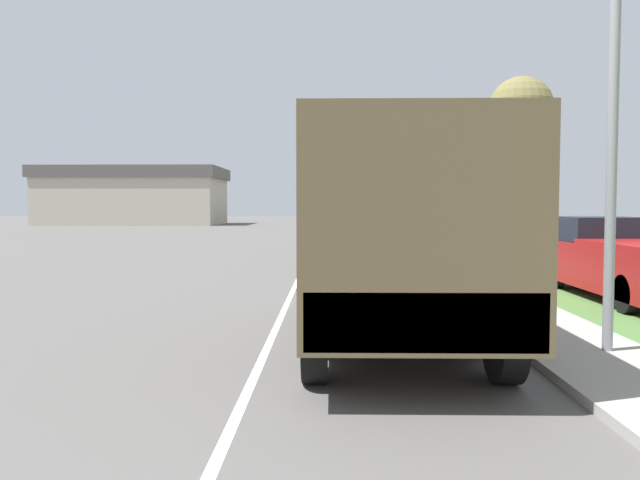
{
  "coord_description": "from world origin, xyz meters",
  "views": [
    {
      "loc": [
        0.94,
        -0.82,
        2.1
      ],
      "look_at": [
        0.75,
        10.2,
        1.5
      ],
      "focal_mm": 35.0,
      "sensor_mm": 36.0,
      "label": 1
    }
  ],
  "objects_px": {
    "car_second_ahead": "(347,234)",
    "pickup_truck": "(622,259)",
    "military_truck": "(393,231)",
    "car_nearest_ahead": "(348,245)",
    "lamp_post": "(597,68)"
  },
  "relations": [
    {
      "from": "car_nearest_ahead",
      "to": "car_second_ahead",
      "type": "bearing_deg",
      "value": 88.95
    },
    {
      "from": "car_second_ahead",
      "to": "car_nearest_ahead",
      "type": "bearing_deg",
      "value": -91.05
    },
    {
      "from": "car_nearest_ahead",
      "to": "lamp_post",
      "type": "distance_m",
      "value": 14.4
    },
    {
      "from": "pickup_truck",
      "to": "military_truck",
      "type": "bearing_deg",
      "value": -139.53
    },
    {
      "from": "military_truck",
      "to": "car_second_ahead",
      "type": "relative_size",
      "value": 1.51
    },
    {
      "from": "military_truck",
      "to": "lamp_post",
      "type": "height_order",
      "value": "lamp_post"
    },
    {
      "from": "military_truck",
      "to": "pickup_truck",
      "type": "distance_m",
      "value": 7.53
    },
    {
      "from": "lamp_post",
      "to": "car_second_ahead",
      "type": "bearing_deg",
      "value": 97.11
    },
    {
      "from": "car_nearest_ahead",
      "to": "car_second_ahead",
      "type": "relative_size",
      "value": 0.98
    },
    {
      "from": "car_second_ahead",
      "to": "military_truck",
      "type": "bearing_deg",
      "value": -89.61
    },
    {
      "from": "military_truck",
      "to": "car_nearest_ahead",
      "type": "xyz_separation_m",
      "value": [
        -0.31,
        12.87,
        -1.02
      ]
    },
    {
      "from": "pickup_truck",
      "to": "lamp_post",
      "type": "distance_m",
      "value": 7.15
    },
    {
      "from": "military_truck",
      "to": "car_second_ahead",
      "type": "xyz_separation_m",
      "value": [
        -0.15,
        21.54,
        -1.0
      ]
    },
    {
      "from": "military_truck",
      "to": "car_second_ahead",
      "type": "height_order",
      "value": "military_truck"
    },
    {
      "from": "car_second_ahead",
      "to": "pickup_truck",
      "type": "xyz_separation_m",
      "value": [
        5.84,
        -16.69,
        0.17
      ]
    }
  ]
}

